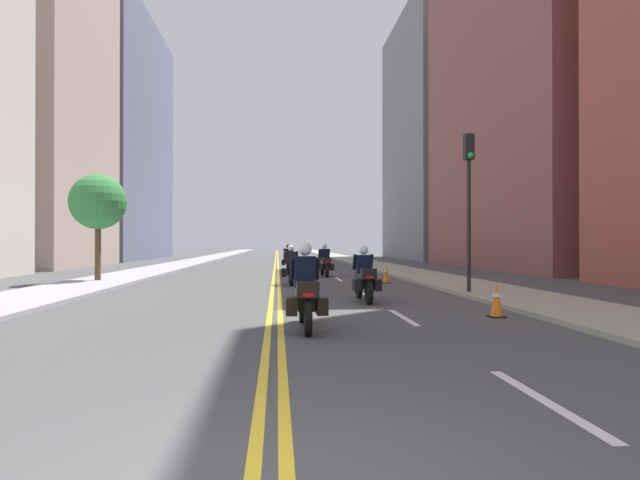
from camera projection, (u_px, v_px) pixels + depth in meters
name	position (u px, v px, depth m)	size (l,w,h in m)	color
ground_plane	(277.00, 260.00, 50.92)	(264.00, 264.00, 0.00)	#444747
sidewalk_left	(204.00, 259.00, 50.33)	(2.94, 144.00, 0.12)	#96939E
sidewalk_right	(348.00, 259.00, 51.51)	(2.94, 144.00, 0.12)	gray
centreline_yellow_inner	(276.00, 260.00, 50.91)	(0.12, 132.00, 0.01)	yellow
centreline_yellow_outer	(278.00, 260.00, 50.93)	(0.12, 132.00, 0.01)	yellow
lane_dashes_white	(321.00, 269.00, 32.22)	(0.14, 56.40, 0.01)	silver
building_left_1	(42.00, 108.00, 35.38)	(6.89, 12.28, 21.99)	tan
building_right_1	(526.00, 50.00, 33.85)	(7.35, 19.51, 28.91)	brown
building_left_2	(114.00, 139.00, 52.64)	(7.90, 20.40, 24.82)	slate
building_right_2	(436.00, 138.00, 53.84)	(7.89, 17.48, 25.46)	gray
motorcycle_0	(305.00, 295.00, 9.66)	(0.77, 2.18, 1.66)	black
motorcycle_1	(364.00, 279.00, 14.30)	(0.77, 2.20, 1.58)	black
motorcycle_2	(291.00, 268.00, 20.18)	(0.76, 2.14, 1.57)	black
motorcycle_3	(325.00, 263.00, 25.15)	(0.78, 2.26, 1.63)	black
motorcycle_4	(288.00, 259.00, 30.61)	(0.78, 2.15, 1.58)	black
traffic_cone_0	(496.00, 300.00, 11.30)	(0.34, 0.34, 0.78)	black
traffic_cone_1	(386.00, 273.00, 20.92)	(0.31, 0.31, 0.81)	black
traffic_light_near	(469.00, 185.00, 16.02)	(0.28, 0.38, 5.06)	black
street_tree_0	(98.00, 202.00, 21.09)	(2.28, 2.28, 4.49)	#513B25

